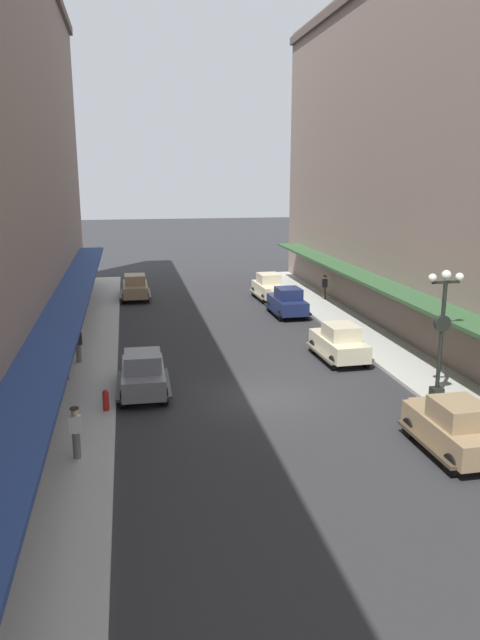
# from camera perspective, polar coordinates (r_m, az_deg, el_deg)

# --- Properties ---
(ground_plane) EXTENTS (200.00, 200.00, 0.00)m
(ground_plane) POSITION_cam_1_polar(r_m,az_deg,el_deg) (24.37, 2.64, -7.43)
(ground_plane) COLOR #2D2D30
(sidewalk_left) EXTENTS (3.00, 60.00, 0.15)m
(sidewalk_left) POSITION_cam_1_polar(r_m,az_deg,el_deg) (23.86, -15.36, -8.22)
(sidewalk_left) COLOR #B7B5AD
(sidewalk_left) RESTS_ON ground
(sidewalk_right) EXTENTS (3.00, 60.00, 0.15)m
(sidewalk_right) POSITION_cam_1_polar(r_m,az_deg,el_deg) (26.99, 18.42, -5.84)
(sidewalk_right) COLOR #B7B5AD
(sidewalk_right) RESTS_ON ground
(parked_car_0) EXTENTS (2.26, 4.30, 1.84)m
(parked_car_0) POSITION_cam_1_polar(r_m,az_deg,el_deg) (29.22, 9.43, -2.03)
(parked_car_0) COLOR beige
(parked_car_0) RESTS_ON ground
(parked_car_1) EXTENTS (2.22, 4.29, 1.84)m
(parked_car_1) POSITION_cam_1_polar(r_m,az_deg,el_deg) (38.04, 4.54, 1.80)
(parked_car_1) COLOR #19234C
(parked_car_1) RESTS_ON ground
(parked_car_2) EXTENTS (2.16, 4.27, 1.84)m
(parked_car_2) POSITION_cam_1_polar(r_m,az_deg,el_deg) (43.56, -9.96, 3.16)
(parked_car_2) COLOR #997F5B
(parked_car_2) RESTS_ON ground
(parked_car_3) EXTENTS (2.29, 4.31, 1.84)m
(parked_car_3) POSITION_cam_1_polar(r_m,az_deg,el_deg) (43.00, 2.82, 3.21)
(parked_car_3) COLOR beige
(parked_car_3) RESTS_ON ground
(parked_car_4) EXTENTS (2.16, 4.27, 1.84)m
(parked_car_4) POSITION_cam_1_polar(r_m,az_deg,el_deg) (20.64, 19.74, -9.48)
(parked_car_4) COLOR #997F5B
(parked_car_4) RESTS_ON ground
(parked_car_5) EXTENTS (2.19, 4.28, 1.84)m
(parked_car_5) POSITION_cam_1_polar(r_m,az_deg,el_deg) (24.75, -9.23, -4.94)
(parked_car_5) COLOR slate
(parked_car_5) RESTS_ON ground
(lamp_post_with_clock) EXTENTS (1.42, 0.44, 5.16)m
(lamp_post_with_clock) POSITION_cam_1_polar(r_m,az_deg,el_deg) (24.15, 18.68, -0.92)
(lamp_post_with_clock) COLOR black
(lamp_post_with_clock) RESTS_ON sidewalk_right
(fire_hydrant) EXTENTS (0.24, 0.24, 0.82)m
(fire_hydrant) POSITION_cam_1_polar(r_m,az_deg,el_deg) (23.16, -12.67, -7.44)
(fire_hydrant) COLOR #B21E19
(fire_hydrant) RESTS_ON sidewalk_left
(pedestrian_0) EXTENTS (0.36, 0.28, 1.67)m
(pedestrian_0) POSITION_cam_1_polar(r_m,az_deg,el_deg) (29.11, -15.16, -2.25)
(pedestrian_0) COLOR slate
(pedestrian_0) RESTS_ON sidewalk_left
(pedestrian_1) EXTENTS (0.36, 0.28, 1.67)m
(pedestrian_1) POSITION_cam_1_polar(r_m,az_deg,el_deg) (42.79, 8.06, 3.14)
(pedestrian_1) COLOR #4C4238
(pedestrian_1) RESTS_ON sidewalk_right
(pedestrian_2) EXTENTS (0.36, 0.28, 1.67)m
(pedestrian_2) POSITION_cam_1_polar(r_m,az_deg,el_deg) (26.76, -16.35, -3.74)
(pedestrian_2) COLOR #4C4238
(pedestrian_2) RESTS_ON sidewalk_left
(pedestrian_3) EXTENTS (0.36, 0.28, 1.67)m
(pedestrian_3) POSITION_cam_1_polar(r_m,az_deg,el_deg) (21.42, -18.17, -8.29)
(pedestrian_3) COLOR slate
(pedestrian_3) RESTS_ON sidewalk_left
(pedestrian_4) EXTENTS (0.36, 0.28, 1.67)m
(pedestrian_4) POSITION_cam_1_polar(r_m,az_deg,el_deg) (19.54, -15.38, -10.27)
(pedestrian_4) COLOR slate
(pedestrian_4) RESTS_ON sidewalk_left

